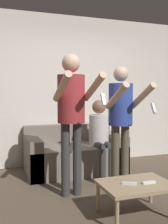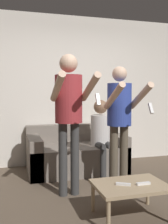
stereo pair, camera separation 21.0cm
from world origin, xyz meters
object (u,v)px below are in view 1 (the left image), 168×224
object	(u,v)px
couch	(74,155)
remote_near	(149,182)
person_standing_left	(72,107)
person_seated	(100,132)
remote_far	(129,183)
person_standing_right	(121,114)
coffee_table	(136,187)

from	to	relation	value
couch	remote_near	xyz separation A→B (m)	(0.26, -1.85, 0.10)
person_standing_left	remote_near	distance (m)	1.26
person_seated	remote_far	bearing A→B (deg)	-101.89
person_standing_left	person_seated	size ratio (longest dim) A/B	1.50
person_standing_right	remote_far	bearing A→B (deg)	-110.76
remote_near	person_seated	bearing A→B (deg)	85.46
couch	remote_near	bearing A→B (deg)	-82.05
person_standing_right	remote_near	size ratio (longest dim) A/B	10.94
coffee_table	remote_far	xyz separation A→B (m)	(-0.09, -0.02, 0.05)
coffee_table	remote_near	world-z (taller)	remote_near
person_seated	remote_near	bearing A→B (deg)	-94.54
person_standing_right	person_seated	size ratio (longest dim) A/B	1.39
person_standing_right	person_standing_left	bearing A→B (deg)	-179.93
person_standing_left	remote_far	world-z (taller)	person_standing_left
coffee_table	person_standing_left	bearing A→B (deg)	123.03
person_standing_right	remote_near	world-z (taller)	person_standing_right
person_seated	person_standing_right	bearing A→B (deg)	-93.20
person_standing_left	remote_near	bearing A→B (deg)	-53.16
couch	coffee_table	world-z (taller)	couch
coffee_table	remote_near	xyz separation A→B (m)	(0.12, -0.06, 0.05)
coffee_table	person_seated	bearing A→B (deg)	81.15
person_seated	remote_far	xyz separation A→B (m)	(-0.34, -1.60, -0.30)
person_standing_right	person_seated	bearing A→B (deg)	86.80
person_standing_left	person_standing_right	size ratio (longest dim) A/B	1.08
couch	person_standing_right	size ratio (longest dim) A/B	0.96
person_seated	coffee_table	size ratio (longest dim) A/B	1.58
person_standing_right	coffee_table	size ratio (longest dim) A/B	2.19
couch	coffee_table	bearing A→B (deg)	-85.46
couch	person_seated	xyz separation A→B (m)	(0.39, -0.22, 0.39)
person_seated	remote_far	distance (m)	1.66
remote_far	person_standing_right	bearing A→B (deg)	69.24
couch	remote_far	distance (m)	1.82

